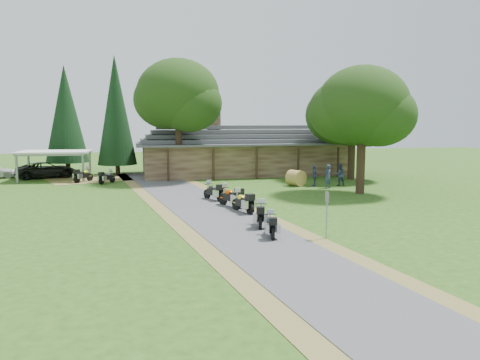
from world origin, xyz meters
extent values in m
plane|color=#264814|center=(0.00, 0.00, 0.00)|extent=(120.00, 120.00, 0.00)
plane|color=#444446|center=(-0.50, 4.00, 0.00)|extent=(51.95, 51.95, 0.00)
imported|color=black|center=(-12.87, 24.70, 1.11)|extent=(4.15, 6.28, 2.22)
imported|color=#324060|center=(9.93, 12.49, 1.10)|extent=(0.76, 0.68, 2.20)
imported|color=#324060|center=(11.51, 13.75, 1.07)|extent=(0.63, 0.48, 2.14)
imported|color=#324060|center=(9.33, 13.79, 1.01)|extent=(0.61, 0.69, 2.02)
cylinder|color=#A6913D|center=(7.97, 14.36, 0.65)|extent=(1.69, 1.65, 1.30)
cone|color=black|center=(-6.49, 26.09, 5.83)|extent=(3.80, 3.80, 11.66)
cone|color=black|center=(-11.47, 28.61, 5.42)|extent=(4.22, 4.22, 10.84)
camera|label=1|loc=(-4.91, -21.55, 5.31)|focal=35.00mm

